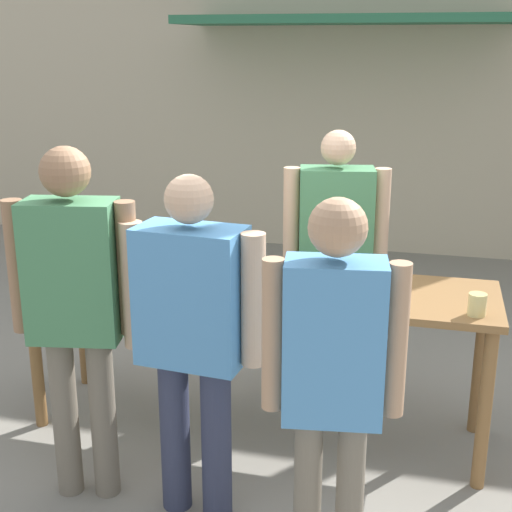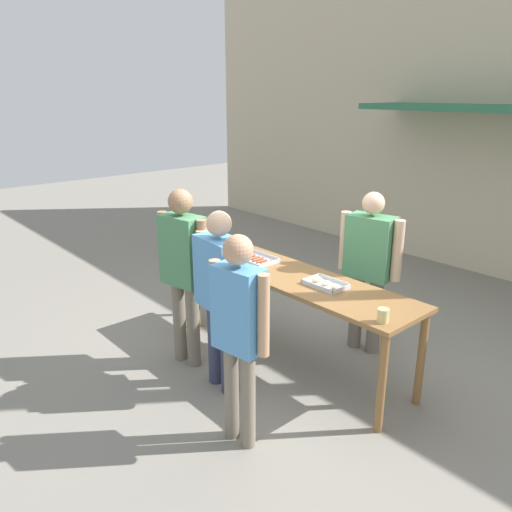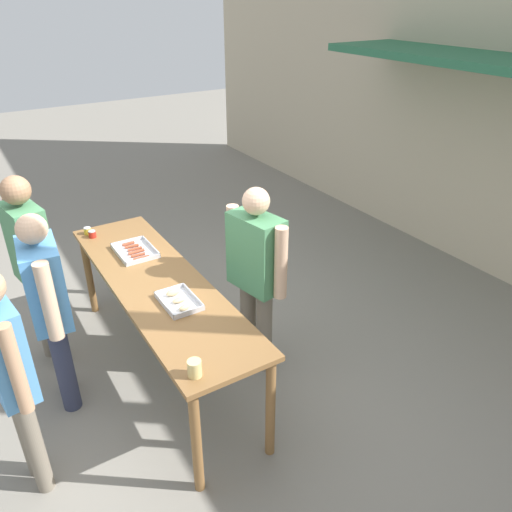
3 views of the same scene
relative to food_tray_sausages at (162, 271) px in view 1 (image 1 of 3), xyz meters
name	(u,v)px [view 1 (image 1 of 3)]	position (x,y,z in m)	size (l,w,h in m)	color
ground_plane	(256,427)	(0.57, -0.02, -0.93)	(24.00, 24.00, 0.00)	gray
building_facade_back	(352,36)	(0.57, 3.96, 1.32)	(12.00, 1.11, 4.50)	beige
serving_table	(256,299)	(0.57, -0.02, -0.12)	(2.64, 0.70, 0.92)	brown
food_tray_sausages	(162,271)	(0.00, 0.00, 0.00)	(0.43, 0.32, 0.04)	silver
food_tray_buns	(324,283)	(0.95, 0.00, 0.01)	(0.38, 0.25, 0.06)	silver
condiment_jar_mustard	(43,272)	(-0.61, -0.26, 0.02)	(0.07, 0.07, 0.07)	gold
condiment_jar_ketchup	(61,273)	(-0.52, -0.24, 0.02)	(0.07, 0.07, 0.07)	#B22319
beer_cup	(477,305)	(1.75, -0.25, 0.04)	(0.09, 0.09, 0.11)	#DBC67A
person_server_behind_table	(335,238)	(0.91, 0.72, 0.06)	(0.66, 0.34, 1.69)	#756B5B
person_customer_holding_hotdog	(75,297)	(-0.10, -0.84, 0.12)	(0.61, 0.31, 1.77)	#756B5B
person_customer_with_cup	(333,369)	(1.18, -1.21, 0.08)	(0.54, 0.26, 1.68)	#756B5B
person_customer_waiting_in_line	(192,325)	(0.48, -0.84, 0.05)	(0.69, 0.31, 1.67)	#333851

